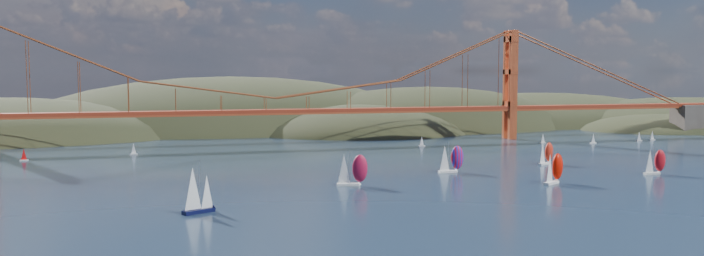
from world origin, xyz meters
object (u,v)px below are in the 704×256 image
object	(u,v)px
racer_0	(352,169)
racer_1	(553,168)
sloop_navy	(197,191)
racer_rwb	(451,158)
racer_2	(655,161)
racer_3	(546,153)

from	to	relation	value
racer_0	racer_1	size ratio (longest dim) A/B	1.03
sloop_navy	racer_rwb	world-z (taller)	sloop_navy
sloop_navy	racer_2	size ratio (longest dim) A/B	1.35
sloop_navy	racer_1	xyz separation A→B (m)	(107.53, 15.88, -0.64)
racer_0	racer_1	distance (m)	62.07
sloop_navy	racer_2	bearing A→B (deg)	-18.73
racer_0	racer_rwb	size ratio (longest dim) A/B	1.03
racer_0	racer_2	bearing A→B (deg)	9.13
racer_2	racer_3	xyz separation A→B (m)	(-22.15, 31.30, -0.07)
racer_1	racer_rwb	xyz separation A→B (m)	(-21.05, 29.92, -0.00)
racer_0	racer_2	world-z (taller)	racer_0
racer_1	racer_3	world-z (taller)	racer_1
racer_1	racer_3	distance (m)	44.70
racer_1	racer_0	bearing A→B (deg)	138.18
racer_1	racer_rwb	world-z (taller)	racer_1
racer_0	racer_3	distance (m)	85.97
racer_0	racer_3	xyz separation A→B (m)	(81.79, 26.47, -0.73)
sloop_navy	racer_3	distance (m)	140.00
racer_2	racer_0	bearing A→B (deg)	173.99
racer_3	sloop_navy	bearing A→B (deg)	177.72
racer_2	sloop_navy	bearing A→B (deg)	-174.31
racer_2	racer_1	bearing A→B (deg)	-172.72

